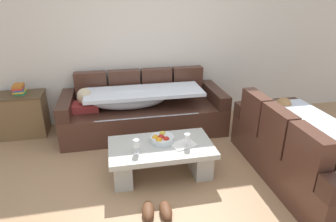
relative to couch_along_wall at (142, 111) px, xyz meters
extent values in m
plane|color=#A57E59|center=(0.17, -1.62, -0.33)|extent=(14.00, 14.00, 0.00)
cube|color=silver|center=(0.17, 0.53, 1.02)|extent=(9.00, 0.10, 2.70)
cube|color=#4B2C21|center=(0.04, -0.02, -0.12)|extent=(2.41, 0.92, 0.42)
cube|color=#4B2C21|center=(-0.73, 0.36, 0.32)|extent=(0.48, 0.16, 0.46)
cube|color=#4B2C21|center=(-0.22, 0.36, 0.32)|extent=(0.48, 0.16, 0.46)
cube|color=#4B2C21|center=(0.30, 0.36, 0.32)|extent=(0.48, 0.16, 0.46)
cube|color=#4B2C21|center=(0.81, 0.36, 0.32)|extent=(0.48, 0.16, 0.46)
cube|color=#3C231A|center=(-1.08, -0.02, 0.19)|extent=(0.18, 0.92, 0.20)
cube|color=#3C231A|center=(1.16, -0.02, 0.19)|extent=(0.18, 0.92, 0.20)
cube|color=#B23838|center=(-0.81, -0.03, 0.15)|extent=(0.36, 0.28, 0.11)
sphere|color=tan|center=(-0.81, -0.07, 0.31)|extent=(0.21, 0.21, 0.21)
sphere|color=#CCB793|center=(-0.81, -0.07, 0.34)|extent=(0.20, 0.20, 0.20)
ellipsoid|color=silver|center=(-0.19, -0.07, 0.23)|extent=(1.10, 0.44, 0.28)
cube|color=silver|center=(0.04, -0.09, 0.33)|extent=(1.70, 0.60, 0.05)
cube|color=silver|center=(0.04, -0.46, -0.10)|extent=(1.44, 0.04, 0.38)
cube|color=#4B2C21|center=(1.68, -1.56, -0.12)|extent=(0.92, 1.90, 0.42)
cube|color=#4B2C21|center=(1.30, -2.08, 0.32)|extent=(0.16, 0.48, 0.46)
cube|color=#4B2C21|center=(1.30, -1.56, 0.32)|extent=(0.16, 0.48, 0.46)
cube|color=#4B2C21|center=(1.30, -1.05, 0.32)|extent=(0.16, 0.48, 0.46)
cube|color=#3C231A|center=(1.68, -0.71, 0.19)|extent=(0.92, 0.18, 0.20)
cube|color=gray|center=(1.69, -0.98, 0.15)|extent=(0.28, 0.36, 0.11)
sphere|color=tan|center=(1.73, -0.98, 0.31)|extent=(0.21, 0.21, 0.21)
sphere|color=#9E7042|center=(1.73, -0.98, 0.34)|extent=(0.20, 0.20, 0.20)
ellipsoid|color=silver|center=(1.73, -1.60, 0.23)|extent=(0.44, 0.98, 0.28)
cube|color=silver|center=(1.75, -1.56, 0.33)|extent=(0.60, 1.41, 0.05)
cube|color=silver|center=(2.12, -1.56, -0.10)|extent=(0.04, 1.20, 0.38)
cube|color=#B2B3AC|center=(0.09, -1.18, 0.02)|extent=(1.20, 0.68, 0.06)
cube|color=#B2B3AC|center=(-0.37, -1.18, -0.17)|extent=(0.20, 0.54, 0.32)
cube|color=#B2B3AC|center=(0.55, -1.18, -0.17)|extent=(0.20, 0.54, 0.32)
cylinder|color=silver|center=(0.12, -1.11, 0.09)|extent=(0.28, 0.28, 0.07)
sphere|color=#B01F1C|center=(0.11, -1.12, 0.11)|extent=(0.08, 0.08, 0.08)
sphere|color=#B11F17|center=(0.15, -1.18, 0.11)|extent=(0.08, 0.08, 0.08)
sphere|color=orange|center=(0.07, -1.19, 0.11)|extent=(0.08, 0.08, 0.08)
sphere|color=gold|center=(0.14, -1.03, 0.11)|extent=(0.08, 0.08, 0.08)
sphere|color=orange|center=(0.04, -1.11, 0.11)|extent=(0.08, 0.08, 0.08)
cylinder|color=silver|center=(-0.20, -1.31, 0.05)|extent=(0.06, 0.06, 0.01)
cylinder|color=silver|center=(-0.20, -1.31, 0.09)|extent=(0.01, 0.01, 0.07)
cylinder|color=silver|center=(-0.20, -1.31, 0.17)|extent=(0.07, 0.07, 0.08)
cylinder|color=silver|center=(0.37, -1.28, 0.05)|extent=(0.06, 0.06, 0.01)
cylinder|color=silver|center=(0.37, -1.28, 0.09)|extent=(0.01, 0.01, 0.07)
cylinder|color=silver|center=(0.37, -1.28, 0.17)|extent=(0.07, 0.07, 0.08)
cube|color=white|center=(0.34, -1.23, 0.06)|extent=(0.33, 0.29, 0.01)
cube|color=brown|center=(-1.77, 0.23, -0.02)|extent=(0.70, 0.42, 0.62)
cube|color=brown|center=(-1.77, 0.23, 0.30)|extent=(0.72, 0.44, 0.02)
cube|color=#338C59|center=(-1.72, 0.22, 0.33)|extent=(0.13, 0.17, 0.04)
cube|color=gold|center=(-1.72, 0.22, 0.36)|extent=(0.14, 0.20, 0.03)
cube|color=#2D569E|center=(-1.72, 0.22, 0.38)|extent=(0.15, 0.21, 0.03)
cube|color=red|center=(-1.73, 0.21, 0.41)|extent=(0.14, 0.20, 0.03)
cube|color=#B76623|center=(-1.73, 0.22, 0.44)|extent=(0.14, 0.21, 0.04)
ellipsoid|color=#59331E|center=(-0.16, -1.84, -0.28)|extent=(0.15, 0.28, 0.09)
ellipsoid|color=#59331E|center=(0.01, -1.87, -0.28)|extent=(0.12, 0.27, 0.09)
camera|label=1|loc=(-0.41, -4.04, 1.71)|focal=30.73mm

